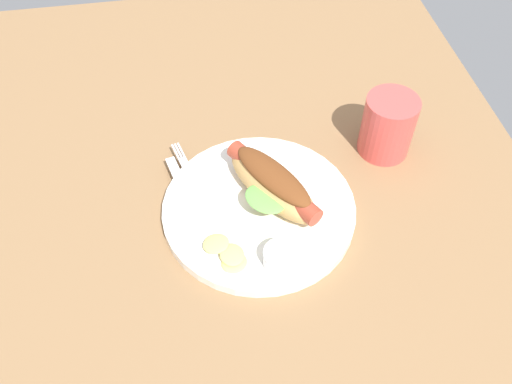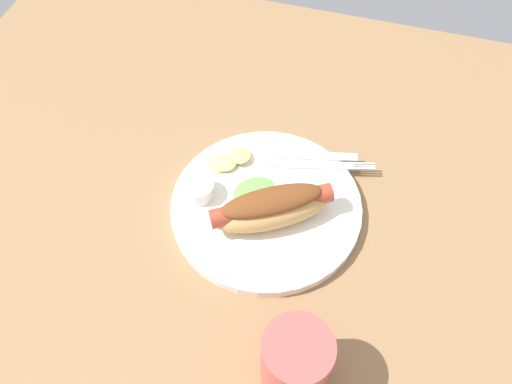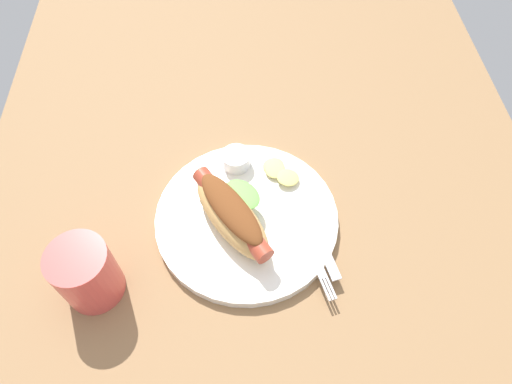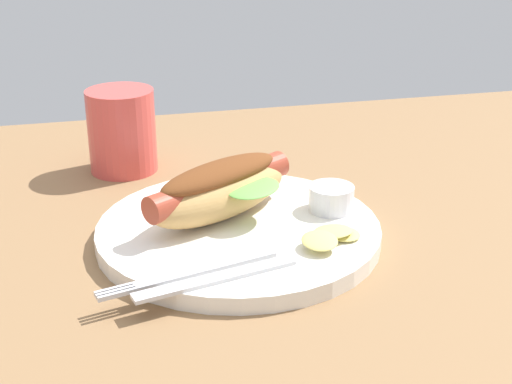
% 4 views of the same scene
% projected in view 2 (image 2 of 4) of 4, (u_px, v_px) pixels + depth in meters
% --- Properties ---
extents(ground_plane, '(1.20, 0.90, 0.02)m').
position_uv_depth(ground_plane, '(265.00, 197.00, 0.77)').
color(ground_plane, olive).
extents(plate, '(0.27, 0.27, 0.02)m').
position_uv_depth(plate, '(266.00, 207.00, 0.74)').
color(plate, white).
rests_on(plate, ground_plane).
extents(hot_dog, '(0.17, 0.13, 0.06)m').
position_uv_depth(hot_dog, '(271.00, 207.00, 0.69)').
color(hot_dog, tan).
rests_on(hot_dog, plate).
extents(sauce_ramekin, '(0.05, 0.05, 0.03)m').
position_uv_depth(sauce_ramekin, '(198.00, 189.00, 0.73)').
color(sauce_ramekin, white).
rests_on(sauce_ramekin, plate).
extents(fork, '(0.16, 0.05, 0.00)m').
position_uv_depth(fork, '(319.00, 166.00, 0.77)').
color(fork, silver).
rests_on(fork, plate).
extents(knife, '(0.14, 0.05, 0.00)m').
position_uv_depth(knife, '(310.00, 156.00, 0.78)').
color(knife, silver).
rests_on(knife, plate).
extents(chips_pile, '(0.07, 0.06, 0.01)m').
position_uv_depth(chips_pile, '(227.00, 160.00, 0.77)').
color(chips_pile, '#DED06C').
rests_on(chips_pile, plate).
extents(drinking_cup, '(0.08, 0.08, 0.10)m').
position_uv_depth(drinking_cup, '(296.00, 360.00, 0.57)').
color(drinking_cup, '#D84C47').
rests_on(drinking_cup, ground_plane).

